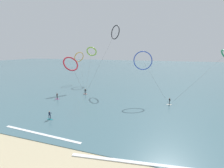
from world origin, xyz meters
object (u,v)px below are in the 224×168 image
at_px(surfer_coral, 85,92).
at_px(surfer_magenta, 57,96).
at_px(kite_amber, 79,57).
at_px(kite_lime, 92,51).
at_px(surfer_ivory, 169,102).
at_px(kite_cobalt, 143,60).
at_px(kite_crimson, 71,64).
at_px(kite_charcoal, 115,32).
at_px(surfer_teal, 50,116).

bearing_deg(surfer_coral, surfer_magenta, -103.60).
relative_size(kite_amber, kite_lime, 1.01).
bearing_deg(surfer_ivory, kite_cobalt, -99.28).
relative_size(surfer_coral, kite_cobalt, 0.13).
bearing_deg(kite_cobalt, kite_crimson, 156.08).
bearing_deg(kite_charcoal, surfer_ivory, 2.06).
xyz_separation_m(surfer_magenta, kite_lime, (-0.99, 24.35, 11.97)).
bearing_deg(kite_crimson, kite_charcoal, -25.64).
height_order(surfer_coral, kite_charcoal, kite_charcoal).
height_order(surfer_coral, kite_amber, kite_amber).
bearing_deg(surfer_coral, kite_lime, 129.03).
height_order(surfer_magenta, kite_crimson, kite_crimson).
bearing_deg(kite_crimson, surfer_teal, -131.15).
height_order(surfer_ivory, kite_cobalt, kite_cobalt).
bearing_deg(surfer_coral, kite_amber, 144.53).
xyz_separation_m(surfer_ivory, kite_charcoal, (-18.45, 13.50, 18.36)).
bearing_deg(surfer_magenta, surfer_teal, -171.08).
bearing_deg(surfer_teal, kite_cobalt, 12.00).
bearing_deg(kite_charcoal, surfer_teal, -58.39).
xyz_separation_m(surfer_coral, surfer_teal, (2.41, -19.13, 0.00)).
height_order(surfer_ivory, kite_crimson, kite_crimson).
bearing_deg(kite_lime, surfer_magenta, 82.31).
bearing_deg(kite_lime, kite_crimson, 79.10).
height_order(surfer_magenta, kite_amber, kite_amber).
relative_size(kite_crimson, kite_amber, 0.60).
height_order(surfer_ivory, kite_amber, kite_amber).
bearing_deg(kite_amber, kite_lime, 124.23).
bearing_deg(kite_cobalt, kite_amber, 131.27).
bearing_deg(kite_crimson, kite_amber, 47.08).
height_order(kite_cobalt, kite_lime, kite_lime).
height_order(kite_cobalt, kite_charcoal, kite_charcoal).
relative_size(kite_cobalt, kite_lime, 0.70).
bearing_deg(surfer_magenta, surfer_ivory, -102.71).
relative_size(surfer_ivory, surfer_teal, 1.00).
distance_m(surfer_ivory, surfer_teal, 27.73).
xyz_separation_m(surfer_ivory, kite_crimson, (-30.46, 4.39, 8.19)).
xyz_separation_m(surfer_coral, surfer_ivory, (24.40, -2.24, 0.00)).
bearing_deg(surfer_ivory, surfer_magenta, -73.03).
height_order(surfer_magenta, kite_charcoal, kite_charcoal).
xyz_separation_m(kite_crimson, kite_lime, (0.23, 15.00, 3.78)).
height_order(surfer_magenta, kite_cobalt, kite_cobalt).
height_order(kite_charcoal, kite_lime, kite_charcoal).
bearing_deg(surfer_coral, kite_charcoal, 82.42).
bearing_deg(kite_cobalt, surfer_coral, 161.29).
height_order(surfer_coral, kite_lime, kite_lime).
bearing_deg(kite_lime, kite_charcoal, 143.42).
relative_size(surfer_ivory, surfer_magenta, 1.00).
relative_size(kite_crimson, kite_cobalt, 0.86).
bearing_deg(surfer_ivory, kite_charcoal, -118.85).
bearing_deg(surfer_ivory, kite_lime, -115.33).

